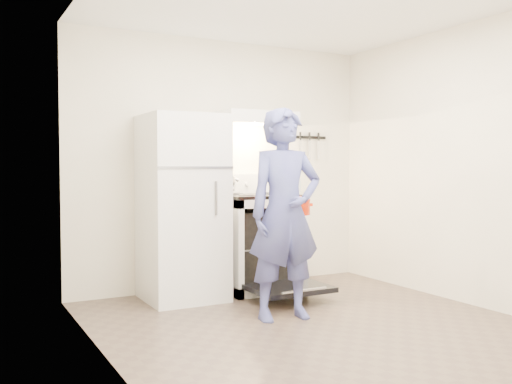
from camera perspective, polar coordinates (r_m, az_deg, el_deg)
floor at (r=4.44m, az=6.87°, el=-13.52°), size 3.60×3.60×0.00m
back_wall at (r=5.83m, az=-3.29°, el=2.77°), size 3.20×0.02×2.50m
refrigerator at (r=5.29m, az=-7.38°, el=-1.55°), size 0.70×0.70×1.70m
stove_body at (r=5.69m, az=0.23°, el=-5.19°), size 0.76×0.65×0.92m
cooktop at (r=5.65m, az=0.23°, el=-0.41°), size 0.76×0.65×0.03m
backsplash at (r=5.90m, az=-1.09°, el=0.83°), size 0.76×0.07×0.20m
oven_door at (r=5.24m, az=3.37°, el=-9.59°), size 0.70×0.54×0.04m
oven_rack at (r=5.70m, az=0.23°, el=-5.39°), size 0.60×0.52×0.01m
range_hood at (r=5.73m, az=-0.13°, el=7.39°), size 0.76×0.50×0.12m
knife_strip at (r=6.34m, az=5.45°, el=5.46°), size 0.40×0.02×0.03m
pizza_stone at (r=5.70m, az=-0.58°, el=-5.25°), size 0.34×0.34×0.02m
tea_kettle at (r=5.62m, az=-3.07°, el=1.24°), size 0.24×0.20×0.30m
utensil_jar at (r=5.56m, az=4.06°, el=0.67°), size 0.10×0.10×0.13m
person at (r=4.58m, az=2.93°, el=-2.19°), size 0.66×0.47×1.70m
dutch_oven at (r=4.95m, az=3.86°, el=-1.55°), size 0.34×0.27×0.23m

